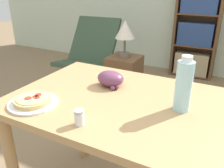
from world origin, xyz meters
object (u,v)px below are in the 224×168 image
pizza_on_plate (33,101)px  side_table (124,80)px  grape_bunch (111,79)px  lounge_chair_near (89,67)px  bookshelf (196,33)px  salt_shaker (79,118)px  drink_bottle (184,85)px  table_lamp (125,31)px

pizza_on_plate → side_table: 1.68m
grape_bunch → side_table: bearing=111.4°
lounge_chair_near → bookshelf: (1.10, 1.10, 0.36)m
grape_bunch → salt_shaker: 0.41m
drink_bottle → salt_shaker: (-0.33, -0.31, -0.09)m
side_table → grape_bunch: bearing=-68.6°
side_table → lounge_chair_near: bearing=166.4°
drink_bottle → bookshelf: 2.59m
drink_bottle → table_lamp: drink_bottle is taller
side_table → pizza_on_plate: bearing=-80.7°
salt_shaker → table_lamp: size_ratio=0.17×
drink_bottle → pizza_on_plate: bearing=-156.6°
salt_shaker → drink_bottle: bearing=43.3°
table_lamp → bookshelf: bearing=66.7°
pizza_on_plate → side_table: pizza_on_plate is taller
pizza_on_plate → salt_shaker: salt_shaker is taller
pizza_on_plate → drink_bottle: drink_bottle is taller
table_lamp → side_table: bearing=0.0°
drink_bottle → lounge_chair_near: (-1.45, 1.45, -0.60)m
salt_shaker → lounge_chair_near: bearing=122.4°
lounge_chair_near → side_table: size_ratio=1.61×
salt_shaker → lounge_chair_near: (-1.12, 1.76, -0.52)m
lounge_chair_near → side_table: (0.57, -0.14, -0.01)m
side_table → table_lamp: 0.55m
bookshelf → grape_bunch: bearing=-91.3°
lounge_chair_near → table_lamp: 0.79m
bookshelf → table_lamp: (-0.53, -1.24, 0.18)m
drink_bottle → bookshelf: size_ratio=0.19×
lounge_chair_near → grape_bunch: bearing=-56.4°
side_table → salt_shaker: bearing=-71.2°
pizza_on_plate → bookshelf: 2.84m
drink_bottle → lounge_chair_near: bearing=135.1°
bookshelf → side_table: 1.40m
salt_shaker → grape_bunch: bearing=100.2°
grape_bunch → bookshelf: bookshelf is taller
bookshelf → side_table: (-0.53, -1.24, -0.37)m
salt_shaker → table_lamp: (-0.55, 1.62, 0.02)m
pizza_on_plate → salt_shaker: bearing=-8.2°
bookshelf → side_table: bearing=-113.3°
salt_shaker → lounge_chair_near: size_ratio=0.07×
lounge_chair_near → table_lamp: size_ratio=2.23×
pizza_on_plate → lounge_chair_near: (-0.83, 1.72, -0.50)m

